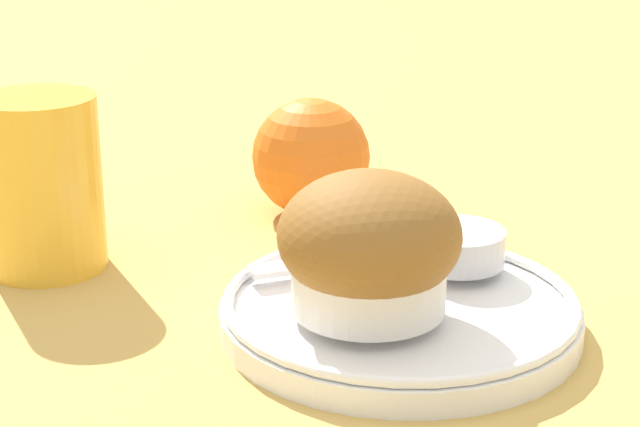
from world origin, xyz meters
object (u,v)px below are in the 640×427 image
butter_knife (377,254)px  juice_glass (42,184)px  orange_fruit (311,157)px  muffin (369,247)px

butter_knife → juice_glass: 0.20m
butter_knife → orange_fruit: (0.03, 0.14, 0.02)m
juice_glass → muffin: bearing=-57.4°
muffin → butter_knife: bearing=55.5°
orange_fruit → juice_glass: size_ratio=0.77×
butter_knife → juice_glass: juice_glass is taller
juice_glass → butter_knife: bearing=-38.4°
orange_fruit → juice_glass: 0.19m
muffin → orange_fruit: bearing=70.4°
butter_knife → juice_glass: bearing=148.5°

